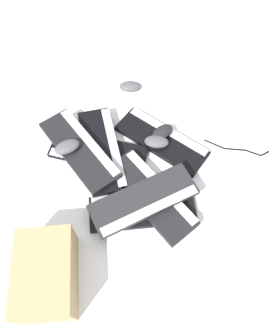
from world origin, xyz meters
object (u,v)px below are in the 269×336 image
at_px(keyboard_3, 151,195).
at_px(keyboard_1, 98,152).
at_px(keyboard_6, 80,149).
at_px(keyboard_4, 102,149).
at_px(keyboard_2, 142,209).
at_px(keyboard_5, 144,200).
at_px(mouse_2, 130,86).
at_px(keyboard_0, 162,140).
at_px(mouse_1, 67,147).
at_px(mouse_3, 157,142).
at_px(cardboard_box, 46,275).
at_px(mouse_0, 162,132).

bearing_deg(keyboard_3, keyboard_1, 89.59).
bearing_deg(keyboard_6, keyboard_3, -80.23).
bearing_deg(keyboard_1, keyboard_4, -50.32).
height_order(keyboard_2, keyboard_5, keyboard_5).
distance_m(keyboard_4, mouse_2, 0.42).
height_order(keyboard_0, mouse_2, mouse_2).
bearing_deg(mouse_1, mouse_3, -16.25).
height_order(keyboard_0, cardboard_box, cardboard_box).
distance_m(keyboard_0, mouse_1, 0.44).
xyz_separation_m(keyboard_6, cardboard_box, (-0.44, -0.32, 0.02)).
relative_size(keyboard_4, mouse_0, 4.08).
relative_size(keyboard_0, keyboard_1, 1.00).
bearing_deg(keyboard_0, keyboard_3, -147.90).
distance_m(keyboard_6, mouse_2, 0.47).
bearing_deg(keyboard_6, keyboard_5, -87.65).
relative_size(keyboard_2, cardboard_box, 1.44).
bearing_deg(mouse_2, mouse_3, 108.19).
bearing_deg(mouse_3, keyboard_5, -96.10).
distance_m(keyboard_2, mouse_2, 0.68).
distance_m(mouse_0, mouse_1, 0.44).
bearing_deg(keyboard_2, keyboard_6, 89.90).
height_order(keyboard_5, mouse_3, keyboard_5).
bearing_deg(mouse_3, keyboard_3, -91.23).
height_order(mouse_1, cardboard_box, cardboard_box).
relative_size(keyboard_3, mouse_0, 4.15).
bearing_deg(keyboard_0, keyboard_6, 146.59).
relative_size(mouse_3, cardboard_box, 0.37).
distance_m(keyboard_1, mouse_2, 0.42).
distance_m(keyboard_4, mouse_0, 0.29).
distance_m(mouse_3, cardboard_box, 0.72).
bearing_deg(keyboard_2, mouse_0, 28.74).
height_order(keyboard_1, keyboard_2, same).
relative_size(keyboard_1, keyboard_2, 1.06).
height_order(keyboard_2, keyboard_3, keyboard_3).
relative_size(mouse_2, cardboard_box, 0.37).
height_order(keyboard_6, mouse_1, mouse_1).
xyz_separation_m(keyboard_0, keyboard_5, (-0.30, -0.16, 0.06)).
xyz_separation_m(keyboard_2, mouse_3, (0.27, 0.17, 0.04)).
distance_m(keyboard_3, keyboard_5, 0.06).
distance_m(keyboard_5, mouse_3, 0.30).
bearing_deg(keyboard_1, keyboard_5, -98.71).
bearing_deg(keyboard_3, keyboard_4, 87.35).
xyz_separation_m(keyboard_1, mouse_3, (0.21, -0.17, 0.04)).
height_order(keyboard_6, mouse_0, keyboard_6).
height_order(mouse_2, cardboard_box, cardboard_box).
distance_m(keyboard_2, cardboard_box, 0.45).
xyz_separation_m(keyboard_0, cardboard_box, (-0.76, -0.11, 0.08)).
distance_m(keyboard_2, keyboard_5, 0.06).
bearing_deg(mouse_2, keyboard_3, 97.75).
bearing_deg(mouse_1, keyboard_0, -12.55).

